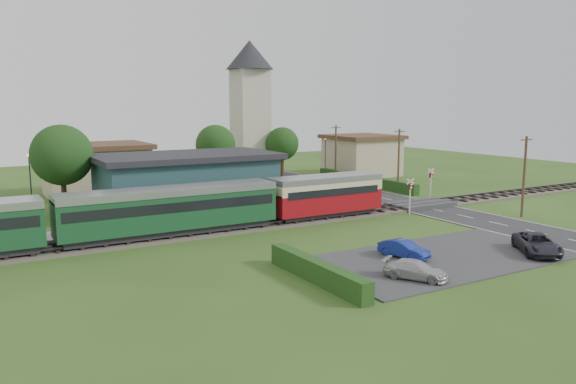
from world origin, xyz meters
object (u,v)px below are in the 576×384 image
station_building (187,182)px  crossing_signal_near (410,191)px  car_park_silver (415,270)px  pedestrian_far (130,217)px  church_tower (250,100)px  car_park_blue (404,249)px  equipment_hut (112,212)px  house_west (96,169)px  house_east (362,155)px  pedestrian_near (276,202)px  train (127,213)px  crossing_signal_far (431,179)px  car_park_dark (537,244)px  car_on_road (328,180)px

station_building → crossing_signal_near: size_ratio=4.88×
car_park_silver → pedestrian_far: pedestrian_far is taller
church_tower → car_park_silver: size_ratio=4.92×
crossing_signal_near → car_park_silver: 18.89m
crossing_signal_near → car_park_blue: (-10.06, -10.44, -1.51)m
equipment_hut → station_building: bearing=35.9°
pedestrian_far → equipment_hut: bearing=67.1°
house_west → crossing_signal_near: bearing=-49.9°
car_park_blue → car_park_silver: size_ratio=0.93×
station_building → house_east: house_east is taller
car_park_silver → pedestrian_near: (1.96, 19.37, 0.66)m
train → crossing_signal_far: train is taller
station_building → car_park_blue: size_ratio=4.79×
station_building → pedestrian_far: bearing=-139.2°
house_east → car_park_dark: bearing=-111.9°
pedestrian_near → house_east: bearing=-135.4°
crossing_signal_far → car_park_silver: (-19.69, -18.89, -1.54)m
crossing_signal_far → pedestrian_near: 17.76m
house_west → crossing_signal_near: size_ratio=3.30×
pedestrian_near → pedestrian_far: size_ratio=1.06×
house_west → crossing_signal_near: (21.40, -25.41, -0.65)m
train → car_park_blue: (14.09, -12.84, -1.55)m
house_east → pedestrian_near: 30.83m
house_west → train: bearing=-96.8°
station_building → church_tower: 23.89m
car_park_silver → pedestrian_far: size_ratio=2.34×
crossing_signal_far → car_park_silver: size_ratio=0.92×
car_on_road → car_park_blue: car_on_road is taller
church_tower → pedestrian_far: 32.71m
crossing_signal_near → pedestrian_far: 23.79m
church_tower → house_west: (-20.00, -3.00, -7.43)m
train → car_park_silver: bearing=-54.8°
car_park_dark → car_on_road: bearing=115.7°
church_tower → car_on_road: size_ratio=5.08×
equipment_hut → pedestrian_near: size_ratio=1.58×
station_building → car_on_road: 21.58m
crossing_signal_near → crossing_signal_far: same height
equipment_hut → station_building: (8.00, 5.79, 0.95)m
crossing_signal_near → crossing_signal_far: (7.20, 4.80, 0.00)m
crossing_signal_near → station_building: bearing=145.2°
train → car_on_road: bearing=29.6°
train → house_east: (37.75, 22.00, 0.62)m
equipment_hut → car_on_road: (28.32, 12.77, -1.11)m
crossing_signal_near → train: bearing=174.3°
crossing_signal_far → pedestrian_near: size_ratio=2.02×
train → crossing_signal_far: bearing=4.4°
car_park_dark → pedestrian_far: 28.96m
house_east → pedestrian_far: 41.24m
church_tower → crossing_signal_near: size_ratio=5.37×
train → pedestrian_far: 3.53m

